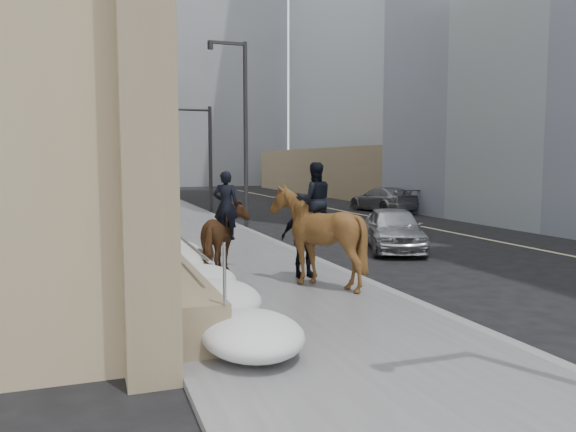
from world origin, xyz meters
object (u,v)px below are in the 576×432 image
at_px(mounted_horse_left, 224,235).
at_px(pedestrian, 303,237).
at_px(car_silver, 394,229).
at_px(mounted_horse_right, 316,232).
at_px(car_grey, 383,199).

relative_size(mounted_horse_left, pedestrian, 1.32).
bearing_deg(mounted_horse_left, car_silver, -134.06).
bearing_deg(car_silver, mounted_horse_left, -136.84).
xyz_separation_m(mounted_horse_right, car_silver, (4.60, 4.47, -0.62)).
distance_m(mounted_horse_right, car_grey, 20.51).
distance_m(mounted_horse_left, mounted_horse_right, 2.56).
bearing_deg(car_grey, pedestrian, 48.65).
relative_size(mounted_horse_left, car_silver, 0.61).
bearing_deg(mounted_horse_left, mounted_horse_right, 154.95).
xyz_separation_m(car_silver, car_grey, (6.66, 12.66, -0.01)).
height_order(mounted_horse_left, mounted_horse_right, mounted_horse_right).
bearing_deg(pedestrian, car_silver, 34.21).
bearing_deg(mounted_horse_right, car_grey, -113.98).
distance_m(pedestrian, car_grey, 19.67).
relative_size(car_silver, car_grey, 0.86).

